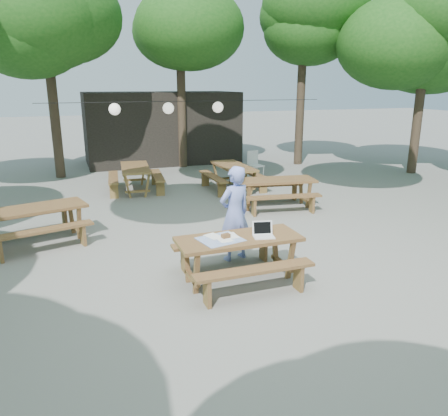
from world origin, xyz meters
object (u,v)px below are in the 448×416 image
object	(u,v)px
main_picnic_table	(239,258)
plastic_chair	(255,170)
picnic_table_nw	(35,225)
woman	(235,214)

from	to	relation	value
main_picnic_table	plastic_chair	xyz separation A→B (m)	(3.61, 7.46, -0.13)
main_picnic_table	plastic_chair	bearing A→B (deg)	64.17
main_picnic_table	picnic_table_nw	distance (m)	4.40
woman	plastic_chair	size ratio (longest dim) A/B	1.93
picnic_table_nw	woman	size ratio (longest dim) A/B	1.29
woman	plastic_chair	world-z (taller)	woman
main_picnic_table	woman	world-z (taller)	woman
plastic_chair	main_picnic_table	bearing A→B (deg)	-128.15
plastic_chair	picnic_table_nw	bearing A→B (deg)	-159.20
picnic_table_nw	plastic_chair	xyz separation A→B (m)	(6.83, 4.45, -0.13)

